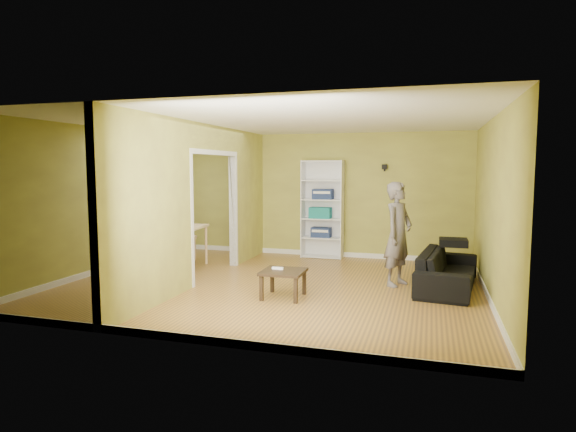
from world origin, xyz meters
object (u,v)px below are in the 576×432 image
at_px(coffee_table, 283,274).
at_px(dining_table, 170,230).
at_px(person, 398,225).
at_px(chair_far, 185,236).
at_px(sofa, 448,264).
at_px(bookshelf, 323,209).
at_px(chair_left, 138,238).
at_px(chair_near, 155,245).

xyz_separation_m(coffee_table, dining_table, (-2.71, 1.49, 0.37)).
distance_m(person, chair_far, 4.35).
xyz_separation_m(sofa, bookshelf, (-2.45, 2.05, 0.64)).
distance_m(sofa, coffee_table, 2.63).
height_order(chair_left, chair_near, chair_left).
relative_size(chair_near, chair_far, 0.99).
xyz_separation_m(sofa, person, (-0.77, -0.03, 0.59)).
bearing_deg(dining_table, coffee_table, -28.73).
xyz_separation_m(chair_near, chair_far, (-0.02, 1.14, 0.01)).
relative_size(person, chair_near, 1.90).
distance_m(bookshelf, coffee_table, 3.38).
xyz_separation_m(sofa, chair_left, (-5.69, 0.19, 0.14)).
relative_size(coffee_table, chair_near, 0.59).
bearing_deg(dining_table, person, -3.39).
relative_size(sofa, bookshelf, 0.98).
relative_size(chair_left, chair_near, 1.02).
relative_size(coffee_table, chair_left, 0.58).
bearing_deg(sofa, coffee_table, 126.03).
bearing_deg(sofa, bookshelf, 57.32).
bearing_deg(sofa, dining_table, 94.71).
xyz_separation_m(bookshelf, chair_near, (-2.54, -2.38, -0.51)).
relative_size(bookshelf, chair_far, 1.96).
distance_m(dining_table, chair_near, 0.59).
relative_size(bookshelf, dining_table, 1.61).
bearing_deg(person, sofa, -63.02).
relative_size(person, bookshelf, 0.96).
bearing_deg(person, chair_far, 103.65).
bearing_deg(bookshelf, sofa, -39.92).
height_order(chair_near, chair_far, chair_far).
relative_size(chair_left, chair_far, 1.01).
height_order(coffee_table, dining_table, dining_table).
xyz_separation_m(bookshelf, coffee_table, (0.15, -3.31, -0.68)).
bearing_deg(chair_far, person, 152.06).
xyz_separation_m(person, chair_near, (-4.22, -0.31, -0.46)).
distance_m(chair_left, chair_near, 0.88).
relative_size(dining_table, chair_left, 1.21).
distance_m(person, coffee_table, 2.07).
bearing_deg(coffee_table, chair_near, 160.96).
xyz_separation_m(sofa, chair_near, (-4.99, -0.34, 0.13)).
bearing_deg(coffee_table, bookshelf, 92.55).
height_order(dining_table, chair_left, chair_left).
relative_size(dining_table, chair_near, 1.23).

